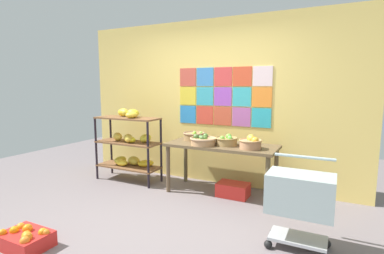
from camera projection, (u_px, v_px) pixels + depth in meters
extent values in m
plane|color=slate|center=(152.00, 224.00, 3.42)|extent=(9.43, 9.43, 0.00)
cube|color=#ECCA67|center=(212.00, 103.00, 4.78)|extent=(4.69, 0.06, 2.61)
cube|color=#CA4D3E|center=(188.00, 77.00, 4.88)|extent=(0.29, 0.01, 0.29)
cube|color=#3B82C9|center=(205.00, 77.00, 4.75)|extent=(0.29, 0.01, 0.29)
cube|color=#D93E3E|center=(223.00, 77.00, 4.61)|extent=(0.29, 0.01, 0.29)
cube|color=#DD492A|center=(242.00, 76.00, 4.47)|extent=(0.29, 0.01, 0.29)
cube|color=silver|center=(263.00, 76.00, 4.34)|extent=(0.29, 0.01, 0.29)
cube|color=yellow|center=(188.00, 96.00, 4.92)|extent=(0.29, 0.01, 0.29)
cube|color=#37A4BC|center=(205.00, 96.00, 4.79)|extent=(0.29, 0.01, 0.29)
cube|color=purple|center=(223.00, 97.00, 4.65)|extent=(0.29, 0.01, 0.29)
cube|color=#38B1BF|center=(242.00, 97.00, 4.51)|extent=(0.29, 0.01, 0.29)
cube|color=orange|center=(262.00, 97.00, 4.38)|extent=(0.29, 0.01, 0.29)
cube|color=#287FC9|center=(188.00, 114.00, 4.97)|extent=(0.29, 0.01, 0.29)
cube|color=#D14131|center=(205.00, 115.00, 4.83)|extent=(0.29, 0.01, 0.29)
cube|color=#CA4E34|center=(222.00, 116.00, 4.69)|extent=(0.29, 0.01, 0.29)
cube|color=#AD5AA6|center=(241.00, 117.00, 4.56)|extent=(0.29, 0.01, 0.29)
cube|color=#2CABC1|center=(261.00, 118.00, 4.42)|extent=(0.29, 0.01, 0.29)
cylinder|color=black|center=(96.00, 148.00, 5.01)|extent=(0.04, 0.04, 1.06)
cylinder|color=black|center=(148.00, 155.00, 4.54)|extent=(0.04, 0.04, 1.06)
cylinder|color=black|center=(111.00, 144.00, 5.33)|extent=(0.04, 0.04, 1.06)
cylinder|color=black|center=(161.00, 150.00, 4.86)|extent=(0.04, 0.04, 1.06)
cube|color=brown|center=(129.00, 166.00, 4.97)|extent=(1.10, 0.40, 0.03)
ellipsoid|color=gold|center=(134.00, 161.00, 5.02)|extent=(0.30, 0.25, 0.14)
ellipsoid|color=gold|center=(120.00, 160.00, 5.11)|extent=(0.15, 0.26, 0.12)
ellipsoid|color=yellow|center=(146.00, 163.00, 4.91)|extent=(0.31, 0.32, 0.11)
ellipsoid|color=yellow|center=(121.00, 162.00, 4.98)|extent=(0.30, 0.22, 0.10)
cube|color=brown|center=(128.00, 142.00, 4.92)|extent=(1.10, 0.40, 0.02)
ellipsoid|color=yellow|center=(118.00, 137.00, 5.01)|extent=(0.25, 0.20, 0.14)
ellipsoid|color=gold|center=(130.00, 139.00, 4.84)|extent=(0.28, 0.19, 0.10)
ellipsoid|color=yellow|center=(146.00, 138.00, 4.85)|extent=(0.20, 0.30, 0.14)
ellipsoid|color=gold|center=(128.00, 138.00, 4.85)|extent=(0.29, 0.29, 0.14)
cube|color=brown|center=(127.00, 118.00, 4.86)|extent=(1.10, 0.40, 0.02)
ellipsoid|color=yellow|center=(133.00, 113.00, 4.92)|extent=(0.23, 0.17, 0.13)
ellipsoid|color=yellow|center=(123.00, 112.00, 5.02)|extent=(0.24, 0.20, 0.13)
ellipsoid|color=yellow|center=(124.00, 112.00, 5.02)|extent=(0.27, 0.24, 0.14)
ellipsoid|color=yellow|center=(132.00, 115.00, 4.74)|extent=(0.23, 0.25, 0.10)
cube|color=brown|center=(221.00, 146.00, 4.28)|extent=(1.59, 0.68, 0.04)
cylinder|color=brown|center=(168.00, 169.00, 4.41)|extent=(0.06, 0.06, 0.70)
cylinder|color=brown|center=(267.00, 183.00, 3.76)|extent=(0.06, 0.06, 0.70)
cylinder|color=brown|center=(186.00, 161.00, 4.90)|extent=(0.06, 0.06, 0.70)
cylinder|color=brown|center=(276.00, 172.00, 4.25)|extent=(0.06, 0.06, 0.70)
cylinder|color=#9F7E4A|center=(226.00, 142.00, 4.20)|extent=(0.30, 0.30, 0.10)
torus|color=olive|center=(226.00, 138.00, 4.20)|extent=(0.32, 0.32, 0.02)
sphere|color=#73B33D|center=(222.00, 138.00, 4.15)|extent=(0.07, 0.07, 0.07)
sphere|color=#66C04C|center=(230.00, 138.00, 4.14)|extent=(0.07, 0.07, 0.07)
sphere|color=#69B937|center=(229.00, 137.00, 4.19)|extent=(0.08, 0.08, 0.08)
cylinder|color=#987548|center=(194.00, 137.00, 4.61)|extent=(0.32, 0.32, 0.11)
torus|color=#94704F|center=(194.00, 133.00, 4.60)|extent=(0.34, 0.34, 0.03)
sphere|color=#82C52D|center=(194.00, 134.00, 4.51)|extent=(0.05, 0.05, 0.05)
sphere|color=#75CB3D|center=(195.00, 132.00, 4.64)|extent=(0.04, 0.04, 0.04)
sphere|color=#76BC34|center=(195.00, 133.00, 4.59)|extent=(0.05, 0.05, 0.05)
sphere|color=#6EC330|center=(195.00, 132.00, 4.63)|extent=(0.05, 0.05, 0.05)
sphere|color=#83CC44|center=(201.00, 133.00, 4.56)|extent=(0.05, 0.05, 0.05)
cylinder|color=tan|center=(250.00, 145.00, 3.97)|extent=(0.28, 0.28, 0.11)
torus|color=tan|center=(250.00, 140.00, 3.96)|extent=(0.31, 0.31, 0.02)
sphere|color=gold|center=(254.00, 140.00, 3.98)|extent=(0.08, 0.08, 0.08)
sphere|color=gold|center=(255.00, 141.00, 3.90)|extent=(0.10, 0.10, 0.10)
sphere|color=gold|center=(251.00, 138.00, 3.99)|extent=(0.11, 0.11, 0.11)
sphere|color=gold|center=(252.00, 139.00, 3.96)|extent=(0.09, 0.09, 0.09)
cylinder|color=tan|center=(203.00, 142.00, 4.23)|extent=(0.35, 0.35, 0.09)
torus|color=tan|center=(203.00, 139.00, 4.22)|extent=(0.38, 0.38, 0.03)
sphere|color=#446B21|center=(202.00, 138.00, 4.20)|extent=(0.07, 0.07, 0.07)
sphere|color=#486F34|center=(202.00, 138.00, 4.19)|extent=(0.07, 0.07, 0.07)
sphere|color=#487033|center=(206.00, 136.00, 4.34)|extent=(0.07, 0.07, 0.07)
sphere|color=#436C3A|center=(201.00, 138.00, 4.25)|extent=(0.07, 0.07, 0.07)
sphere|color=#44632D|center=(196.00, 137.00, 4.26)|extent=(0.09, 0.09, 0.09)
sphere|color=#46712B|center=(205.00, 138.00, 4.20)|extent=(0.08, 0.08, 0.08)
cube|color=red|center=(233.00, 190.00, 4.25)|extent=(0.44, 0.29, 0.19)
cube|color=red|center=(26.00, 240.00, 2.91)|extent=(0.48, 0.34, 0.15)
sphere|color=orange|center=(28.00, 229.00, 2.94)|extent=(0.09, 0.09, 0.09)
sphere|color=orange|center=(46.00, 233.00, 2.89)|extent=(0.07, 0.07, 0.07)
sphere|color=orange|center=(25.00, 241.00, 2.73)|extent=(0.09, 0.09, 0.09)
sphere|color=orange|center=(21.00, 227.00, 3.01)|extent=(0.09, 0.09, 0.09)
sphere|color=orange|center=(27.00, 235.00, 2.83)|extent=(0.09, 0.09, 0.09)
sphere|color=orange|center=(3.00, 233.00, 2.88)|extent=(0.08, 0.08, 0.08)
sphere|color=orange|center=(27.00, 237.00, 2.78)|extent=(0.09, 0.09, 0.09)
sphere|color=orange|center=(14.00, 230.00, 2.92)|extent=(0.08, 0.08, 0.08)
sphere|color=orange|center=(43.00, 232.00, 2.89)|extent=(0.08, 0.08, 0.08)
sphere|color=black|center=(268.00, 244.00, 2.90)|extent=(0.08, 0.08, 0.08)
sphere|color=black|center=(274.00, 232.00, 3.14)|extent=(0.08, 0.08, 0.08)
sphere|color=black|center=(327.00, 244.00, 2.91)|extent=(0.08, 0.08, 0.08)
cube|color=#A5A8AD|center=(298.00, 238.00, 2.90)|extent=(0.53, 0.29, 0.03)
cube|color=#9AACAD|center=(300.00, 193.00, 2.83)|extent=(0.61, 0.37, 0.38)
cylinder|color=#9AACAD|center=(304.00, 157.00, 2.98)|extent=(0.58, 0.03, 0.03)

